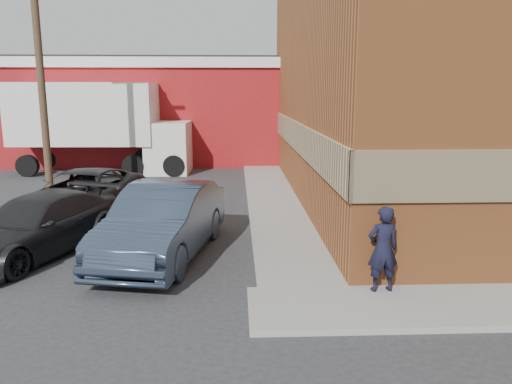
# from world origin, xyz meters

# --- Properties ---
(ground) EXTENTS (90.00, 90.00, 0.00)m
(ground) POSITION_xyz_m (0.00, 0.00, 0.00)
(ground) COLOR #28282B
(ground) RESTS_ON ground
(brick_building) EXTENTS (14.25, 18.25, 9.36)m
(brick_building) POSITION_xyz_m (8.50, 9.00, 4.68)
(brick_building) COLOR #A4582A
(brick_building) RESTS_ON ground
(sidewalk_west) EXTENTS (1.80, 18.00, 0.12)m
(sidewalk_west) POSITION_xyz_m (0.60, 9.00, 0.06)
(sidewalk_west) COLOR gray
(sidewalk_west) RESTS_ON ground
(warehouse) EXTENTS (16.30, 8.30, 5.60)m
(warehouse) POSITION_xyz_m (-6.00, 20.00, 2.81)
(warehouse) COLOR maroon
(warehouse) RESTS_ON ground
(utility_pole) EXTENTS (2.00, 0.26, 9.00)m
(utility_pole) POSITION_xyz_m (-7.50, 9.00, 4.75)
(utility_pole) COLOR brown
(utility_pole) RESTS_ON ground
(man) EXTENTS (0.65, 0.47, 1.66)m
(man) POSITION_xyz_m (2.07, -0.25, 0.95)
(man) COLOR black
(man) RESTS_ON sidewalk_south
(sedan) EXTENTS (2.77, 5.46, 1.72)m
(sedan) POSITION_xyz_m (-2.42, 2.29, 0.86)
(sedan) COLOR #323F54
(sedan) RESTS_ON ground
(suv_a) EXTENTS (3.42, 5.70, 1.48)m
(suv_a) POSITION_xyz_m (-5.43, 6.06, 0.74)
(suv_a) COLOR black
(suv_a) RESTS_ON ground
(suv_b) EXTENTS (3.69, 5.26, 1.41)m
(suv_b) POSITION_xyz_m (-5.50, 2.62, 0.71)
(suv_b) COLOR black
(suv_b) RESTS_ON ground
(box_truck) EXTENTS (8.71, 2.90, 4.26)m
(box_truck) POSITION_xyz_m (-6.99, 14.94, 2.46)
(box_truck) COLOR silver
(box_truck) RESTS_ON ground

